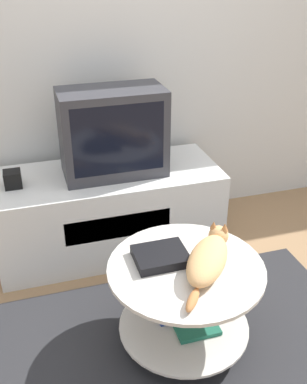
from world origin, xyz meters
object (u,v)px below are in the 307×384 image
at_px(tv, 113,133).
at_px(dvd_box, 161,256).
at_px(speaker, 13,179).
at_px(cat, 209,257).

relative_size(tv, dvd_box, 2.51).
relative_size(speaker, dvd_box, 0.40).
height_order(speaker, dvd_box, speaker).
bearing_deg(dvd_box, speaker, 126.75).
xyz_separation_m(speaker, dvd_box, (0.62, -0.84, -0.09)).
distance_m(speaker, dvd_box, 1.05).
bearing_deg(dvd_box, cat, -30.73).
distance_m(speaker, cat, 1.25).
height_order(tv, cat, tv).
bearing_deg(cat, dvd_box, 96.31).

